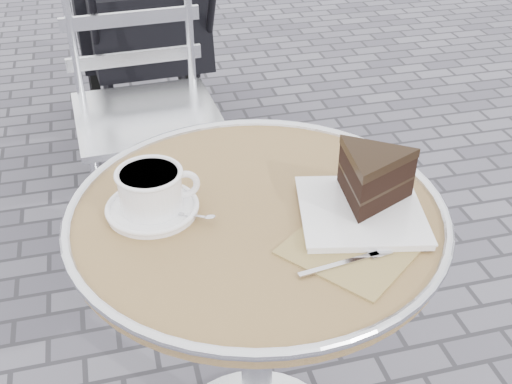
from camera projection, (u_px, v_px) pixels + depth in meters
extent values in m
cylinder|color=silver|center=(257.00, 346.00, 1.40)|extent=(0.07, 0.07, 0.67)
cylinder|color=tan|center=(257.00, 218.00, 1.21)|extent=(0.70, 0.70, 0.03)
torus|color=silver|center=(257.00, 211.00, 1.20)|extent=(0.72, 0.72, 0.02)
cylinder|color=white|center=(153.00, 209.00, 1.19)|extent=(0.17, 0.17, 0.01)
cylinder|color=white|center=(150.00, 190.00, 1.17)|extent=(0.12, 0.12, 0.07)
torus|color=white|center=(184.00, 185.00, 1.18)|extent=(0.06, 0.01, 0.06)
cylinder|color=beige|center=(149.00, 174.00, 1.15)|extent=(0.11, 0.11, 0.01)
cube|color=#947951|center=(352.00, 247.00, 1.11)|extent=(0.28, 0.28, 0.00)
cube|color=white|center=(361.00, 212.00, 1.18)|extent=(0.26, 0.26, 0.01)
cylinder|color=silver|center=(104.00, 226.00, 1.96)|extent=(0.03, 0.03, 0.49)
cylinder|color=silver|center=(222.00, 206.00, 2.05)|extent=(0.03, 0.03, 0.49)
cylinder|color=silver|center=(93.00, 165.00, 2.26)|extent=(0.03, 0.03, 0.49)
cylinder|color=silver|center=(197.00, 150.00, 2.35)|extent=(0.03, 0.03, 0.49)
cube|color=silver|center=(147.00, 116.00, 2.01)|extent=(0.46, 0.46, 0.02)
cube|color=black|center=(143.00, 29.00, 2.66)|extent=(0.47, 0.72, 0.42)
cylinder|color=black|center=(111.00, 159.00, 2.59)|extent=(0.04, 0.19, 0.19)
cylinder|color=black|center=(217.00, 143.00, 2.69)|extent=(0.04, 0.19, 0.19)
cylinder|color=black|center=(95.00, 84.00, 3.06)|extent=(0.05, 0.30, 0.29)
cylinder|color=black|center=(186.00, 73.00, 3.16)|extent=(0.05, 0.30, 0.29)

